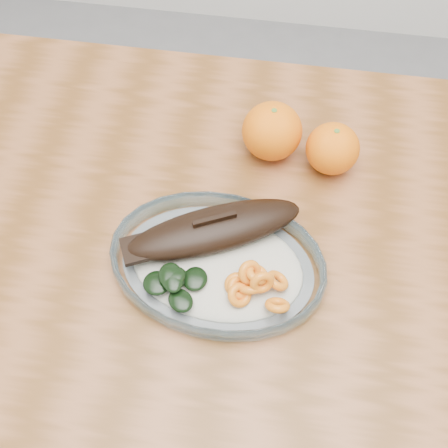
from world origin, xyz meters
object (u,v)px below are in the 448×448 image
Objects in this scene: dining_table at (232,286)px; orange_left at (272,131)px; plated_meal at (217,260)px; orange_right at (333,149)px.

orange_left reaches higher than dining_table.
orange_left is (0.03, 0.19, 0.14)m from dining_table.
plated_meal and orange_right have the same top height.
orange_right is at bearing 55.31° from dining_table.
orange_right reaches higher than dining_table.
dining_table is 15.01× the size of orange_right.
dining_table is 0.24m from orange_left.
dining_table is 0.12m from plated_meal.
orange_left is at bearing 80.98° from dining_table.
plated_meal reaches higher than dining_table.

